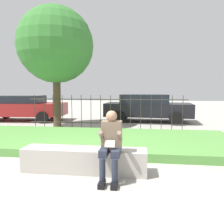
% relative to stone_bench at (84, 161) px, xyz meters
% --- Properties ---
extents(ground_plane, '(60.00, 60.00, 0.00)m').
position_rel_stone_bench_xyz_m(ground_plane, '(-0.30, 0.00, -0.22)').
color(ground_plane, '#A8A399').
extents(stone_bench, '(2.54, 0.50, 0.49)m').
position_rel_stone_bench_xyz_m(stone_bench, '(0.00, 0.00, 0.00)').
color(stone_bench, '#ADA89E').
rests_on(stone_bench, ground_plane).
extents(person_seated_reader, '(0.42, 0.73, 1.29)m').
position_rel_stone_bench_xyz_m(person_seated_reader, '(0.59, -0.28, 0.49)').
color(person_seated_reader, black).
rests_on(person_seated_reader, ground_plane).
extents(grass_berm, '(8.60, 3.28, 0.21)m').
position_rel_stone_bench_xyz_m(grass_berm, '(-0.30, 2.34, -0.11)').
color(grass_berm, '#569342').
rests_on(grass_berm, ground_plane).
extents(iron_fence, '(6.60, 0.03, 1.46)m').
position_rel_stone_bench_xyz_m(iron_fence, '(-0.30, 4.65, 0.54)').
color(iron_fence, '#332D28').
rests_on(iron_fence, ground_plane).
extents(car_parked_left, '(4.68, 2.22, 1.36)m').
position_rel_stone_bench_xyz_m(car_parked_left, '(-5.26, 6.84, 0.52)').
color(car_parked_left, maroon).
rests_on(car_parked_left, ground_plane).
extents(car_parked_center, '(4.50, 2.23, 1.44)m').
position_rel_stone_bench_xyz_m(car_parked_center, '(1.48, 7.29, 0.55)').
color(car_parked_center, black).
rests_on(car_parked_center, ground_plane).
extents(tree_behind_fence, '(3.31, 3.31, 5.28)m').
position_rel_stone_bench_xyz_m(tree_behind_fence, '(-2.59, 5.18, 3.39)').
color(tree_behind_fence, '#4C3D28').
rests_on(tree_behind_fence, ground_plane).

